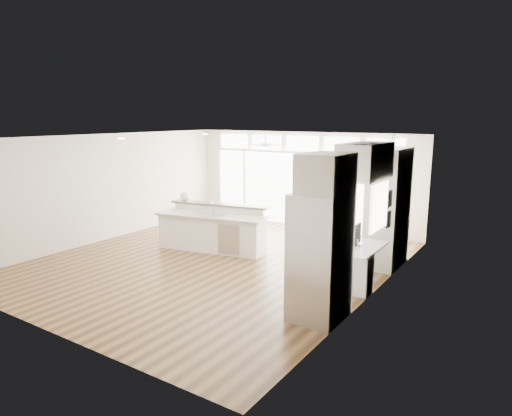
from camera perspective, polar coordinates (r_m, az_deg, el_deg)
The scene contains 24 objects.
floor at distance 10.14m, azimuth -4.95°, elevation -6.68°, with size 7.00×8.00×0.02m, color #462C15.
ceiling at distance 9.65m, azimuth -5.22°, elevation 8.80°, with size 7.00×8.00×0.02m, color silver.
wall_back at distance 13.13m, azimuth 5.81°, elevation 3.56°, with size 7.00×0.04×2.70m, color beige.
wall_front at distance 7.19m, azimuth -25.28°, elevation -4.07°, with size 7.00×0.04×2.70m, color beige.
wall_left at distance 12.26m, azimuth -18.05°, elevation 2.50°, with size 0.04×8.00×2.70m, color beige.
wall_right at distance 8.15m, azimuth 14.64°, elevation -1.60°, with size 0.04×8.00×2.70m, color beige.
glass_wall at distance 13.12m, azimuth 5.66°, elevation 2.24°, with size 5.80×0.06×2.08m, color silver.
transom_row at distance 12.98m, azimuth 5.78°, elevation 8.04°, with size 5.90×0.06×0.40m, color silver.
desk_window at distance 8.40m, azimuth 15.11°, elevation 0.15°, with size 0.04×0.85×0.85m, color white.
ceiling_fan at distance 12.23m, azimuth 1.18°, elevation 8.36°, with size 1.16×1.16×0.32m, color silver.
recessed_lights at distance 9.81m, azimuth -4.49°, elevation 8.74°, with size 3.40×3.00×0.02m, color #EDE6C9.
oven_cabinet at distance 9.95m, azimuth 16.17°, elevation 0.05°, with size 0.64×1.20×2.50m, color white.
desk_nook at distance 8.80m, azimuth 12.66°, elevation -7.11°, with size 0.72×1.30×0.76m, color white.
upper_cabinets at distance 8.38m, azimuth 13.51°, elevation 5.74°, with size 0.64×1.30×0.64m, color white.
refrigerator at distance 7.16m, azimuth 8.00°, elevation -6.03°, with size 0.76×0.90×2.00m, color #BABBBF.
fridge_cabinet at distance 6.86m, azimuth 8.75°, elevation 4.31°, with size 0.64×0.90×0.60m, color white.
framed_photos at distance 9.01m, azimuth 16.31°, elevation -0.14°, with size 0.06×0.22×0.80m, color black.
kitchen_island at distance 10.84m, azimuth -5.56°, elevation -2.56°, with size 2.64×1.00×1.05m, color white.
rug at distance 9.77m, azimuth 7.67°, elevation -7.35°, with size 0.94×0.68×0.01m, color #3D2C13.
office_chair at distance 9.13m, azimuth 12.53°, elevation -5.46°, with size 0.55×0.50×1.05m, color black.
fishbowl at distance 11.50m, azimuth -8.91°, elevation 1.48°, with size 0.25×0.25×0.25m, color white.
monitor at distance 8.66m, azimuth 12.34°, elevation -3.30°, with size 0.08×0.51×0.42m, color black.
keyboard at distance 8.77m, azimuth 11.24°, elevation -4.45°, with size 0.12×0.33×0.02m, color silver.
potted_plant at distance 9.78m, azimuth 16.61°, elevation 7.88°, with size 0.25×0.28×0.22m, color #245424.
Camera 1 is at (5.99, -7.55, 3.14)m, focal length 32.00 mm.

